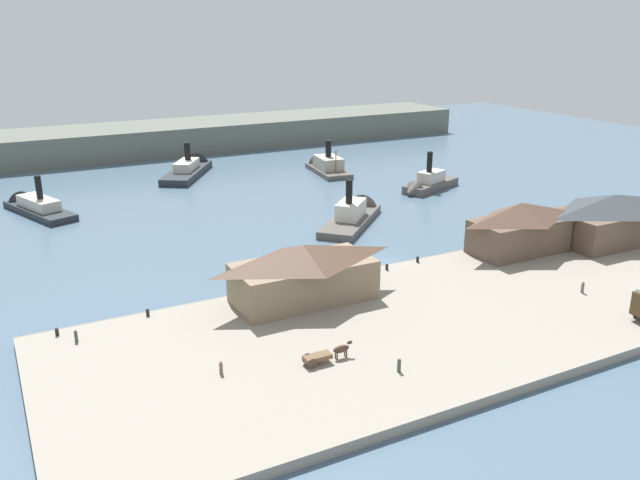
{
  "coord_description": "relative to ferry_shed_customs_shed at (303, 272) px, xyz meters",
  "views": [
    {
      "loc": [
        -55.05,
        -83.12,
        37.32
      ],
      "look_at": [
        -6.57,
        9.61,
        2.0
      ],
      "focal_mm": 36.75,
      "sensor_mm": 36.0,
      "label": 1
    }
  ],
  "objects": [
    {
      "name": "quay_promenade",
      "position": [
        19.15,
        -12.34,
        -4.58
      ],
      "size": [
        110.0,
        36.0,
        1.2
      ],
      "primitive_type": "cube",
      "color": "gray",
      "rests_on": "ground"
    },
    {
      "name": "ground_plane",
      "position": [
        19.15,
        9.66,
        -5.18
      ],
      "size": [
        320.0,
        320.0,
        0.0
      ],
      "primitive_type": "plane",
      "color": "slate"
    },
    {
      "name": "ferry_near_quay",
      "position": [
        53.32,
        44.49,
        -3.67
      ],
      "size": [
        18.17,
        11.02,
        10.4
      ],
      "color": "#514C47",
      "rests_on": "ground"
    },
    {
      "name": "ferry_moored_west",
      "position": [
        10.88,
        87.37,
        -3.91
      ],
      "size": [
        19.42,
        25.05,
        10.48
      ],
      "color": "#23282D",
      "rests_on": "ground"
    },
    {
      "name": "mooring_post_west",
      "position": [
        22.2,
        4.63,
        -3.53
      ],
      "size": [
        0.44,
        0.44,
        0.9
      ],
      "primitive_type": "cylinder",
      "color": "black",
      "rests_on": "quay_promenade"
    },
    {
      "name": "mooring_post_east",
      "position": [
        -31.08,
        4.18,
        -3.53
      ],
      "size": [
        0.44,
        0.44,
        0.9
      ],
      "primitive_type": "cylinder",
      "color": "black",
      "rests_on": "quay_promenade"
    },
    {
      "name": "horse_cart",
      "position": [
        -5.36,
        -16.49,
        -3.06
      ],
      "size": [
        6.02,
        1.47,
        1.87
      ],
      "color": "brown",
      "rests_on": "quay_promenade"
    },
    {
      "name": "far_headland",
      "position": [
        19.15,
        119.66,
        -1.18
      ],
      "size": [
        180.0,
        24.0,
        8.0
      ],
      "primitive_type": "cube",
      "color": "#60665B",
      "rests_on": "ground"
    },
    {
      "name": "ferry_mid_harbor",
      "position": [
        42.36,
        73.36,
        -3.7
      ],
      "size": [
        9.02,
        19.41,
        10.89
      ],
      "color": "#514C47",
      "rests_on": "ground"
    },
    {
      "name": "pedestrian_walking_east",
      "position": [
        0.6,
        -22.06,
        -3.22
      ],
      "size": [
        0.42,
        0.42,
        1.68
      ],
      "color": "#3D4C42",
      "rests_on": "quay_promenade"
    },
    {
      "name": "pedestrian_walking_west",
      "position": [
        35.38,
        -15.95,
        -3.2
      ],
      "size": [
        0.43,
        0.43,
        1.73
      ],
      "color": "#6B5B4C",
      "rests_on": "quay_promenade"
    },
    {
      "name": "ferry_shed_customs_shed",
      "position": [
        0.0,
        0.0,
        0.0
      ],
      "size": [
        19.15,
        9.33,
        7.85
      ],
      "color": "#847056",
      "rests_on": "quay_promenade"
    },
    {
      "name": "ferry_approaching_west",
      "position": [
        27.22,
        32.36,
        -3.87
      ],
      "size": [
        21.34,
        20.89,
        11.42
      ],
      "color": "#514C47",
      "rests_on": "ground"
    },
    {
      "name": "mooring_post_center_east",
      "position": [
        16.11,
        4.09,
        -3.53
      ],
      "size": [
        0.44,
        0.44,
        0.9
      ],
      "primitive_type": "cylinder",
      "color": "black",
      "rests_on": "quay_promenade"
    },
    {
      "name": "ferry_departing_north",
      "position": [
        -28.27,
        67.89,
        -3.96
      ],
      "size": [
        12.98,
        23.01,
        10.02
      ],
      "color": "#23282D",
      "rests_on": "ground"
    },
    {
      "name": "pedestrian_standing_center",
      "position": [
        -29.26,
        1.37,
        -3.26
      ],
      "size": [
        0.39,
        0.39,
        1.59
      ],
      "color": "#3D4C42",
      "rests_on": "quay_promenade"
    },
    {
      "name": "pedestrian_near_east_shed",
      "position": [
        -16.59,
        -13.63,
        -3.26
      ],
      "size": [
        0.39,
        0.39,
        1.58
      ],
      "color": "#6B5B4C",
      "rests_on": "quay_promenade"
    },
    {
      "name": "seawall_edge",
      "position": [
        19.15,
        6.06,
        -4.68
      ],
      "size": [
        110.0,
        0.8,
        1.0
      ],
      "primitive_type": "cube",
      "color": "slate",
      "rests_on": "ground"
    },
    {
      "name": "ferry_shed_west_terminal",
      "position": [
        39.47,
        1.07,
        0.25
      ],
      "size": [
        15.88,
        8.38,
        8.34
      ],
      "color": "brown",
      "rests_on": "quay_promenade"
    },
    {
      "name": "mooring_post_center_west",
      "position": [
        -20.06,
        4.62,
        -3.53
      ],
      "size": [
        0.44,
        0.44,
        0.9
      ],
      "primitive_type": "cylinder",
      "color": "black",
      "rests_on": "quay_promenade"
    },
    {
      "name": "ferry_shed_central_terminal",
      "position": [
        57.9,
        -1.68,
        0.12
      ],
      "size": [
        21.0,
        11.43,
        8.08
      ],
      "color": "brown",
      "rests_on": "quay_promenade"
    }
  ]
}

